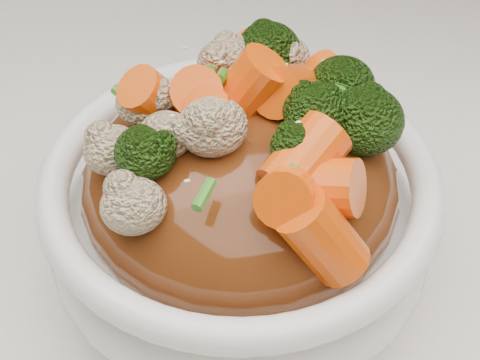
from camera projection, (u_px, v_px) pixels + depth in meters
name	position (u px, v px, depth m)	size (l,w,h in m)	color
tablecloth	(179.00, 322.00, 0.46)	(1.20, 0.80, 0.04)	white
bowl	(240.00, 220.00, 0.44)	(0.23, 0.23, 0.09)	white
sauce_base	(240.00, 184.00, 0.42)	(0.18, 0.18, 0.10)	#57280F
carrots	(240.00, 93.00, 0.37)	(0.18, 0.18, 0.05)	#E95007
broccoli	(240.00, 94.00, 0.37)	(0.18, 0.18, 0.05)	black
cauliflower	(240.00, 98.00, 0.37)	(0.18, 0.18, 0.04)	beige
scallions	(240.00, 91.00, 0.37)	(0.13, 0.13, 0.02)	#2F771B
sesame_seeds	(240.00, 91.00, 0.37)	(0.16, 0.16, 0.01)	beige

